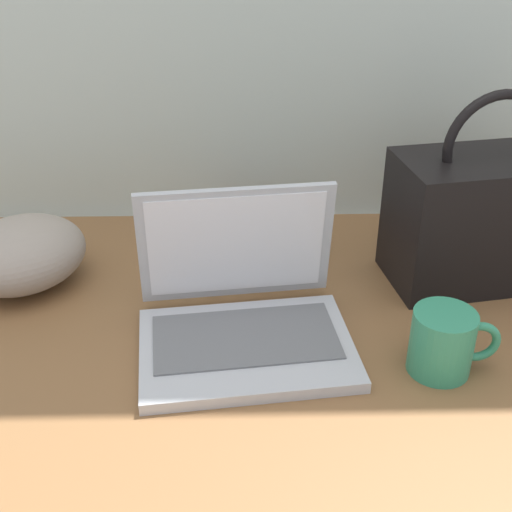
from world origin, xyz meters
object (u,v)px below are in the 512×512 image
object	(u,v)px
laptop	(243,311)
cushion	(22,254)
coffee_mug	(444,341)
handbag	(483,216)
book_stack	(254,233)

from	to	relation	value
laptop	cushion	size ratio (longest dim) A/B	1.55
laptop	coffee_mug	distance (m)	0.29
handbag	cushion	bearing A→B (deg)	-179.11
cushion	handbag	bearing A→B (deg)	0.89
book_stack	cushion	xyz separation A→B (m)	(-0.39, -0.11, 0.03)
coffee_mug	laptop	bearing A→B (deg)	163.44
book_stack	cushion	world-z (taller)	cushion
handbag	book_stack	bearing A→B (deg)	164.97
cushion	laptop	bearing A→B (deg)	-23.10
cushion	coffee_mug	bearing A→B (deg)	-20.34
coffee_mug	handbag	size ratio (longest dim) A/B	0.38
coffee_mug	handbag	distance (m)	0.29
coffee_mug	handbag	xyz separation A→B (m)	(0.12, 0.25, 0.07)
coffee_mug	book_stack	bearing A→B (deg)	125.94
laptop	coffee_mug	xyz separation A→B (m)	(0.28, -0.08, 0.00)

